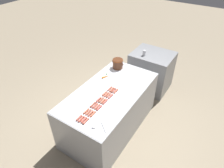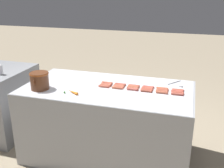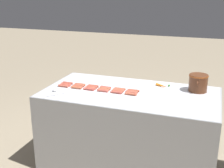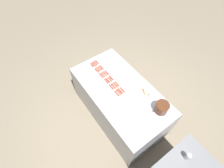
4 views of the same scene
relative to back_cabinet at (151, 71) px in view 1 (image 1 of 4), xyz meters
The scene contains 31 objects.
ground_plane 1.70m from the back_cabinet, 94.25° to the right, with size 20.00×20.00×0.00m, color gray.
griddle_counter 1.63m from the back_cabinet, 94.25° to the right, with size 1.03×1.95×0.91m.
back_cabinet is the anchor object (origin of this frame).
hot_dog_0 2.46m from the back_cabinet, 93.38° to the right, with size 0.03×0.14×0.03m.
hot_dog_1 2.30m from the back_cabinet, 93.59° to the right, with size 0.03×0.14×0.03m.
hot_dog_2 2.13m from the back_cabinet, 93.94° to the right, with size 0.04×0.14×0.03m.
hot_dog_3 1.98m from the back_cabinet, 94.12° to the right, with size 0.03×0.14×0.03m.
hot_dog_4 1.81m from the back_cabinet, 94.66° to the right, with size 0.03×0.14×0.03m.
hot_dog_5 1.66m from the back_cabinet, 95.12° to the right, with size 0.03×0.14×0.03m.
hot_dog_6 2.46m from the back_cabinet, 92.35° to the right, with size 0.03×0.14×0.03m.
hot_dog_7 2.29m from the back_cabinet, 92.55° to the right, with size 0.03×0.14×0.03m.
hot_dog_8 2.13m from the back_cabinet, 92.74° to the right, with size 0.03×0.14×0.03m.
hot_dog_9 1.97m from the back_cabinet, 92.99° to the right, with size 0.03×0.14×0.03m.
hot_dog_10 1.81m from the back_cabinet, 93.33° to the right, with size 0.03×0.14×0.03m.
hot_dog_11 1.66m from the back_cabinet, 93.48° to the right, with size 0.03×0.14×0.03m.
hot_dog_12 2.45m from the back_cabinet, 91.37° to the right, with size 0.04×0.14×0.03m.
hot_dog_13 2.29m from the back_cabinet, 91.42° to the right, with size 0.04×0.14×0.03m.
hot_dog_14 2.13m from the back_cabinet, 91.54° to the right, with size 0.03×0.14×0.03m.
hot_dog_15 1.97m from the back_cabinet, 91.67° to the right, with size 0.03×0.14×0.03m.
hot_dog_16 1.81m from the back_cabinet, 91.99° to the right, with size 0.03×0.14×0.03m.
hot_dog_17 1.66m from the back_cabinet, 92.19° to the right, with size 0.04×0.14×0.03m.
hot_dog_18 2.46m from the back_cabinet, 90.41° to the right, with size 0.03×0.14×0.03m.
hot_dog_19 2.29m from the back_cabinet, 90.40° to the right, with size 0.03×0.14×0.03m.
hot_dog_20 2.13m from the back_cabinet, 90.41° to the right, with size 0.04×0.14×0.03m.
hot_dog_21 1.97m from the back_cabinet, 90.55° to the right, with size 0.03×0.14×0.03m.
hot_dog_22 1.81m from the back_cabinet, 90.55° to the right, with size 0.03×0.14×0.03m.
hot_dog_23 1.65m from the back_cabinet, 90.58° to the right, with size 0.03×0.14×0.03m.
bean_pot 1.14m from the back_cabinet, 113.36° to the right, with size 0.27×0.21×0.20m.
serving_spoon 2.45m from the back_cabinet, 85.77° to the right, with size 0.24×0.20×0.02m.
carrot 1.45m from the back_cabinet, 107.38° to the right, with size 0.11×0.17×0.03m.
soda_can 0.58m from the back_cabinet, 127.88° to the right, with size 0.07×0.07×0.12m.
Camera 1 is at (1.47, -2.21, 3.06)m, focal length 31.39 mm.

